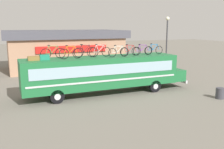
# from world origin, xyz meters

# --- Properties ---
(ground_plane) EXTENTS (120.00, 120.00, 0.00)m
(ground_plane) POSITION_xyz_m (0.00, 0.00, 0.00)
(ground_plane) COLOR slate
(bus) EXTENTS (12.95, 2.63, 2.82)m
(bus) POSITION_xyz_m (0.22, 0.00, 1.68)
(bus) COLOR #1E6B38
(bus) RESTS_ON ground
(luggage_bag_1) EXTENTS (0.74, 0.52, 0.28)m
(luggage_bag_1) POSITION_xyz_m (-4.88, 0.02, 2.96)
(luggage_bag_1) COLOR olive
(luggage_bag_1) RESTS_ON bus
(luggage_bag_2) EXTENTS (0.63, 0.37, 0.35)m
(luggage_bag_2) POSITION_xyz_m (-4.16, -0.03, 3.00)
(luggage_bag_2) COLOR #1E7F66
(luggage_bag_2) RESTS_ON bus
(rooftop_bicycle_1) EXTENTS (1.76, 0.44, 0.97)m
(rooftop_bicycle_1) POSITION_xyz_m (-3.50, 0.40, 3.22)
(rooftop_bicycle_1) COLOR black
(rooftop_bicycle_1) RESTS_ON bus
(rooftop_bicycle_2) EXTENTS (1.69, 0.44, 0.96)m
(rooftop_bicycle_2) POSITION_xyz_m (-2.37, -0.13, 3.22)
(rooftop_bicycle_2) COLOR black
(rooftop_bicycle_2) RESTS_ON bus
(rooftop_bicycle_3) EXTENTS (1.73, 0.44, 0.97)m
(rooftop_bicycle_3) POSITION_xyz_m (-1.17, 0.32, 3.22)
(rooftop_bicycle_3) COLOR black
(rooftop_bicycle_3) RESTS_ON bus
(rooftop_bicycle_4) EXTENTS (1.71, 0.44, 0.95)m
(rooftop_bicycle_4) POSITION_xyz_m (-0.08, 0.16, 3.22)
(rooftop_bicycle_4) COLOR black
(rooftop_bicycle_4) RESTS_ON bus
(rooftop_bicycle_5) EXTENTS (1.66, 0.44, 0.88)m
(rooftop_bicycle_5) POSITION_xyz_m (1.16, -0.44, 3.19)
(rooftop_bicycle_5) COLOR black
(rooftop_bicycle_5) RESTS_ON bus
(rooftop_bicycle_6) EXTENTS (1.66, 0.44, 0.90)m
(rooftop_bicycle_6) POSITION_xyz_m (2.26, -0.15, 3.20)
(rooftop_bicycle_6) COLOR black
(rooftop_bicycle_6) RESTS_ON bus
(rooftop_bicycle_7) EXTENTS (1.67, 0.44, 0.88)m
(rooftop_bicycle_7) POSITION_xyz_m (3.40, -0.11, 3.19)
(rooftop_bicycle_7) COLOR black
(rooftop_bicycle_7) RESTS_ON bus
(rooftop_bicycle_8) EXTENTS (1.65, 0.44, 0.88)m
(rooftop_bicycle_8) POSITION_xyz_m (4.51, -0.01, 3.19)
(rooftop_bicycle_8) COLOR black
(rooftop_bicycle_8) RESTS_ON bus
(roadside_building) EXTENTS (13.87, 7.93, 4.55)m
(roadside_building) POSITION_xyz_m (0.15, 13.05, 2.33)
(roadside_building) COLOR tan
(roadside_building) RESTS_ON ground
(trash_bin) EXTENTS (0.59, 0.59, 0.78)m
(trash_bin) POSITION_xyz_m (7.24, -4.53, 0.39)
(trash_bin) COLOR #3F3F47
(trash_bin) RESTS_ON ground
(street_lamp) EXTENTS (0.39, 0.39, 6.01)m
(street_lamp) POSITION_xyz_m (9.01, 4.67, 3.87)
(street_lamp) COLOR #38383D
(street_lamp) RESTS_ON ground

